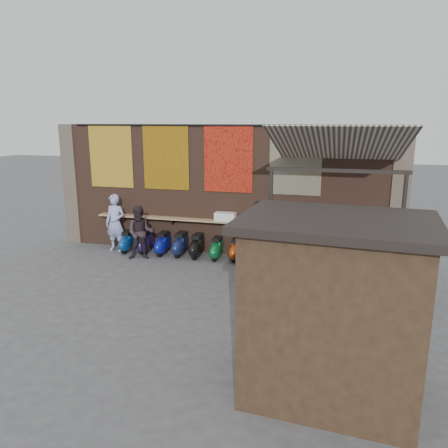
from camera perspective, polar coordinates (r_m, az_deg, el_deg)
name	(u,v)px	position (r m, az deg, el deg)	size (l,w,h in m)	color
ground	(193,281)	(11.59, -4.07, -7.47)	(70.00, 70.00, 0.00)	#474749
brick_wall	(221,190)	(13.58, -0.46, 4.40)	(10.00, 0.40, 4.00)	brown
pier_left	(74,184)	(15.78, -19.03, 4.94)	(0.50, 0.50, 4.00)	#4C4238
pier_right	(399,198)	(13.18, 21.91, 3.16)	(0.50, 0.50, 4.00)	#4C4238
eating_counter	(217,221)	(13.40, -0.88, 0.36)	(8.00, 0.32, 0.05)	#9E7A51
shelf_box	(225,217)	(13.27, 0.17, 0.93)	(0.63, 0.31, 0.27)	white
tapestry_redgold	(111,156)	(14.64, -14.56, 8.58)	(1.50, 0.02, 2.00)	maroon
tapestry_sun	(166,157)	(13.81, -7.60, 8.62)	(1.50, 0.02, 2.00)	orange
tapestry_orange	(228,159)	(13.17, 0.55, 8.51)	(1.50, 0.02, 2.00)	#B83017
tapestry_multi	(296,160)	(12.81, 9.32, 8.20)	(1.50, 0.02, 2.00)	#22607D
hang_rail	(218,125)	(13.19, -0.75, 12.78)	(0.06, 0.06, 9.50)	black
scooter_stool_0	(128,242)	(14.31, -12.49, -2.27)	(0.32, 0.71, 0.67)	#0E448E
scooter_stool_1	(146,242)	(14.11, -10.18, -2.27)	(0.34, 0.77, 0.73)	navy
scooter_stool_2	(163,244)	(13.82, -8.01, -2.57)	(0.33, 0.74, 0.70)	#0D1997
scooter_stool_3	(180,244)	(13.63, -5.73, -2.67)	(0.35, 0.77, 0.73)	#141F4D
scooter_stool_4	(197,246)	(13.42, -3.55, -2.91)	(0.34, 0.76, 0.72)	black
scooter_stool_5	(217,249)	(13.23, -0.95, -3.23)	(0.32, 0.71, 0.67)	#0D5E2D
scooter_stool_6	(236,249)	(13.15, 1.58, -3.34)	(0.32, 0.71, 0.68)	#93340D
scooter_stool_7	(253,250)	(12.96, 3.82, -3.41)	(0.36, 0.80, 0.76)	#AC0D21
diner_left	(115,223)	(14.40, -14.01, 0.16)	(0.67, 0.44, 1.84)	#9CA8E3
diner_right	(140,233)	(13.38, -10.87, -1.13)	(0.80, 0.62, 1.64)	#2D2329
shopper_navy	(280,259)	(10.86, 7.36, -4.60)	(0.93, 0.39, 1.58)	black
shopper_grey	(396,271)	(10.44, 21.54, -5.74)	(1.12, 0.65, 1.74)	#58585D
shopper_tan	(320,255)	(11.09, 12.38, -3.96)	(0.85, 0.56, 1.75)	#807051
market_stall	(332,312)	(6.84, 13.96, -11.15)	(2.46, 1.84, 2.66)	black
stall_roof	(338,222)	(6.40, 14.66, 0.26)	(2.75, 2.12, 0.12)	black
stall_sign	(340,256)	(7.52, 14.97, -4.06)	(1.20, 0.04, 0.50)	gold
stall_shelf	(337,309)	(7.85, 14.54, -10.75)	(2.04, 0.10, 0.06)	#473321
awning_canvas	(339,144)	(11.13, 14.79, 10.01)	(3.20, 3.40, 0.03)	beige
awning_ledger	(341,127)	(12.70, 15.01, 12.18)	(3.30, 0.08, 0.12)	#33261C
awning_header	(337,171)	(9.67, 14.51, 6.78)	(3.00, 0.08, 0.08)	black
awning_post_left	(270,235)	(10.07, 6.01, -1.49)	(0.09, 0.09, 3.10)	black
awning_post_right	(400,244)	(10.03, 22.01, -2.47)	(0.09, 0.09, 3.10)	black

